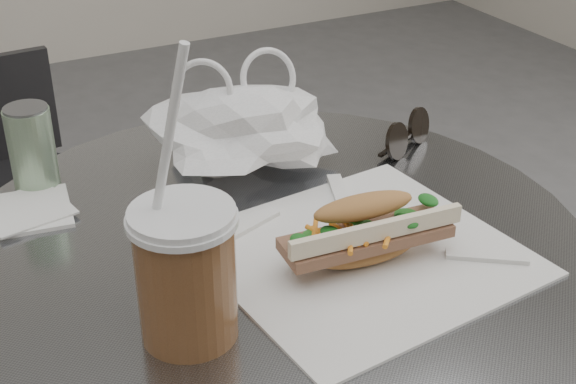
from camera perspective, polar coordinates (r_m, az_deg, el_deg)
name	(u,v)px	position (r m, az deg, el deg)	size (l,w,h in m)	color
chair_far	(25,231)	(1.89, -18.18, -2.65)	(0.35, 0.36, 0.67)	#29292C
sandwich_paper	(362,254)	(0.92, 5.28, -4.43)	(0.33, 0.31, 0.00)	white
banh_mi	(365,231)	(0.89, 5.50, -2.80)	(0.25, 0.11, 0.08)	#AD7341
iced_coffee	(186,272)	(0.77, -7.29, -5.64)	(0.10, 0.10, 0.30)	brown
sunglasses	(406,136)	(1.16, 8.40, 3.97)	(0.11, 0.08, 0.05)	black
plastic_bag	(244,133)	(1.07, -3.16, 4.22)	(0.23, 0.18, 0.12)	white
napkin_stack	(26,211)	(1.05, -18.14, -1.28)	(0.12, 0.12, 0.01)	white
drink_can	(32,148)	(1.09, -17.76, 3.02)	(0.06, 0.06, 0.11)	#609557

